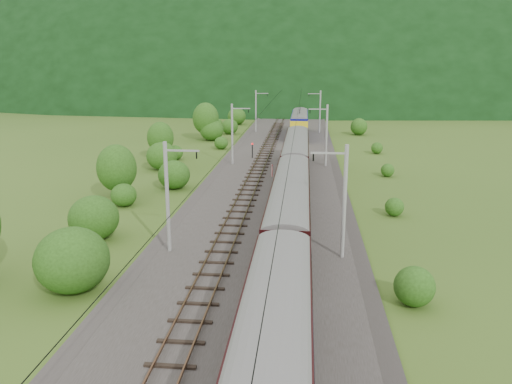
{
  "coord_description": "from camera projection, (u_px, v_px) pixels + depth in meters",
  "views": [
    {
      "loc": [
        3.38,
        -33.25,
        13.64
      ],
      "look_at": [
        -0.73,
        8.66,
        2.6
      ],
      "focal_mm": 35.0,
      "sensor_mm": 36.0,
      "label": 1
    }
  ],
  "objects": [
    {
      "name": "ground",
      "position": [
        254.0,
        258.0,
        35.78
      ],
      "size": [
        600.0,
        600.0,
        0.0
      ],
      "primitive_type": "plane",
      "color": "#38571B",
      "rests_on": "ground"
    },
    {
      "name": "catenary_right",
      "position": [
        326.0,
        134.0,
        64.87
      ],
      "size": [
        2.54,
        192.28,
        8.0
      ],
      "color": "gray",
      "rests_on": "railbed"
    },
    {
      "name": "vegetation_left",
      "position": [
        144.0,
        166.0,
        54.44
      ],
      "size": [
        11.87,
        146.75,
        6.8
      ],
      "color": "#234813",
      "rests_on": "ground"
    },
    {
      "name": "track_right",
      "position": [
        292.0,
        213.0,
        45.09
      ],
      "size": [
        2.4,
        220.0,
        0.27
      ],
      "color": "brown",
      "rests_on": "railbed"
    },
    {
      "name": "vegetation_right",
      "position": [
        401.0,
        199.0,
        46.29
      ],
      "size": [
        6.59,
        105.59,
        2.94
      ],
      "color": "#234813",
      "rests_on": "ground"
    },
    {
      "name": "overhead_wires",
      "position": [
        266.0,
        139.0,
        43.61
      ],
      "size": [
        4.83,
        198.0,
        0.03
      ],
      "color": "black",
      "rests_on": "ground"
    },
    {
      "name": "railbed",
      "position": [
        265.0,
        214.0,
        45.37
      ],
      "size": [
        14.0,
        220.0,
        0.3
      ],
      "primitive_type": "cube",
      "color": "#38332D",
      "rests_on": "ground"
    },
    {
      "name": "mountain_ridge",
      "position": [
        122.0,
        82.0,
        335.93
      ],
      "size": [
        336.0,
        280.0,
        132.0
      ],
      "primitive_type": "ellipsoid",
      "color": "black",
      "rests_on": "ground"
    },
    {
      "name": "hazard_post_near",
      "position": [
        272.0,
        171.0,
        59.37
      ],
      "size": [
        0.16,
        0.16,
        1.52
      ],
      "primitive_type": "cylinder",
      "color": "red",
      "rests_on": "railbed"
    },
    {
      "name": "hazard_post_far",
      "position": [
        281.0,
        159.0,
        66.12
      ],
      "size": [
        0.18,
        0.18,
        1.66
      ],
      "primitive_type": "cylinder",
      "color": "red",
      "rests_on": "railbed"
    },
    {
      "name": "signal",
      "position": [
        252.0,
        149.0,
        70.84
      ],
      "size": [
        0.24,
        0.24,
        2.15
      ],
      "color": "black",
      "rests_on": "railbed"
    },
    {
      "name": "track_left",
      "position": [
        239.0,
        211.0,
        45.54
      ],
      "size": [
        2.4,
        220.0,
        0.27
      ],
      "color": "brown",
      "rests_on": "railbed"
    },
    {
      "name": "catenary_left",
      "position": [
        233.0,
        133.0,
        66.03
      ],
      "size": [
        2.54,
        192.28,
        8.0
      ],
      "color": "gray",
      "rests_on": "railbed"
    },
    {
      "name": "train",
      "position": [
        284.0,
        250.0,
        27.58
      ],
      "size": [
        2.98,
        142.64,
        5.19
      ],
      "color": "black",
      "rests_on": "ground"
    },
    {
      "name": "mountain_main",
      "position": [
        300.0,
        86.0,
        286.08
      ],
      "size": [
        504.0,
        360.0,
        244.0
      ],
      "primitive_type": "ellipsoid",
      "color": "black",
      "rests_on": "ground"
    }
  ]
}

